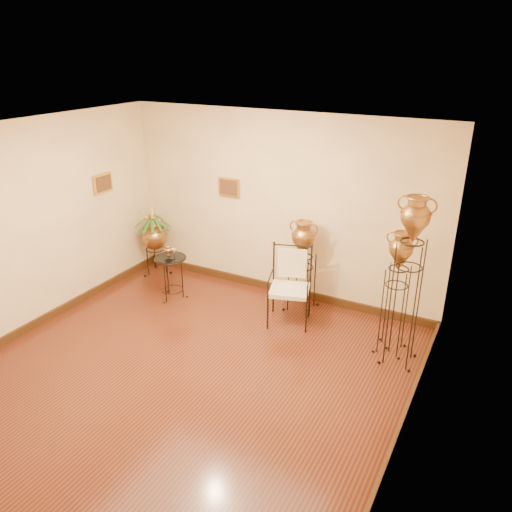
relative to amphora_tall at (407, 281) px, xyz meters
The scene contains 8 objects.
ground 2.83m from the amphora_tall, 145.36° to the right, with size 5.00×5.00×0.00m, color #5B2315.
room_shell 2.69m from the amphora_tall, 145.56° to the right, with size 5.02×5.02×2.81m.
amphora_tall is the anchor object (origin of this frame).
amphora_mid 0.36m from the amphora_tall, 128.68° to the left, with size 0.47×0.47×1.63m.
amphora_short 1.78m from the amphora_tall, 157.40° to the left, with size 0.54×0.54×1.39m.
planter_urn 4.37m from the amphora_tall, behind, with size 0.88×0.88×1.26m.
armchair 1.69m from the amphora_tall, behind, with size 0.75×0.73×1.09m.
side_table 3.56m from the amphora_tall, behind, with size 0.62×0.62×0.87m.
Camera 1 is at (3.07, -3.96, 3.63)m, focal length 35.00 mm.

